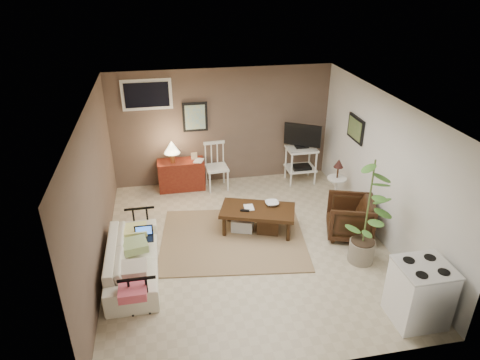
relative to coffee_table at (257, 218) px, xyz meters
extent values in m
plane|color=#C1B293|center=(-0.26, -0.37, -0.26)|extent=(5.00, 5.00, 0.00)
cube|color=black|center=(-0.81, 2.10, 1.19)|extent=(0.50, 0.03, 0.60)
cube|color=black|center=(1.96, 0.68, 1.26)|extent=(0.03, 0.60, 0.45)
cube|color=white|center=(-1.71, 2.10, 1.69)|extent=(0.96, 0.03, 0.60)
cube|color=#927955|center=(-0.45, -0.17, -0.25)|extent=(2.63, 2.22, 0.02)
cube|color=#331A0E|center=(0.01, 0.00, 0.15)|extent=(1.39, 1.02, 0.06)
cylinder|color=#331A0E|center=(-0.58, -0.05, -0.07)|extent=(0.07, 0.07, 0.40)
cylinder|color=#331A0E|center=(0.44, -0.40, -0.07)|extent=(0.07, 0.07, 0.40)
cylinder|color=#331A0E|center=(-0.43, 0.40, -0.07)|extent=(0.07, 0.07, 0.40)
cylinder|color=#331A0E|center=(0.60, 0.05, -0.07)|extent=(0.07, 0.07, 0.40)
cube|color=black|center=(-0.22, -0.03, 0.20)|extent=(0.16, 0.10, 0.02)
cube|color=#442618|center=(0.19, -0.06, -0.12)|extent=(0.45, 0.41, 0.27)
cube|color=silver|center=(-0.24, 0.08, -0.14)|extent=(0.45, 0.41, 0.23)
imported|color=white|center=(-2.06, -0.77, 0.09)|extent=(0.54, 1.83, 0.72)
cube|color=black|center=(-1.89, -0.51, 0.15)|extent=(0.28, 0.19, 0.01)
cube|color=black|center=(-1.89, -0.41, 0.25)|extent=(0.28, 0.01, 0.18)
cube|color=#3875FF|center=(-1.89, -0.41, 0.25)|extent=(0.24, 0.00, 0.14)
cube|color=maroon|center=(-1.17, 1.86, 0.05)|extent=(0.93, 0.41, 0.62)
cylinder|color=#A5773F|center=(-1.32, 1.82, 0.46)|extent=(0.10, 0.10, 0.21)
cone|color=beige|center=(-1.32, 1.82, 0.69)|extent=(0.31, 0.31, 0.25)
cube|color=tan|center=(-0.89, 1.88, 0.43)|extent=(0.12, 0.02, 0.16)
cube|color=white|center=(-0.45, 1.75, 0.19)|extent=(0.47, 0.47, 0.04)
cylinder|color=white|center=(-0.62, 1.55, -0.05)|extent=(0.04, 0.04, 0.44)
cylinder|color=white|center=(-0.25, 1.58, -0.05)|extent=(0.04, 0.04, 0.44)
cylinder|color=white|center=(-0.65, 1.93, -0.05)|extent=(0.04, 0.04, 0.44)
cylinder|color=white|center=(-0.28, 1.95, -0.05)|extent=(0.04, 0.04, 0.44)
cube|color=white|center=(-0.47, 1.95, 0.67)|extent=(0.44, 0.07, 0.06)
cube|color=white|center=(1.34, 1.73, 0.48)|extent=(0.60, 0.49, 0.04)
cube|color=white|center=(1.34, 1.73, 0.04)|extent=(0.60, 0.49, 0.03)
cylinder|color=white|center=(1.07, 1.52, 0.12)|extent=(0.04, 0.04, 0.77)
cylinder|color=white|center=(1.60, 1.52, 0.12)|extent=(0.04, 0.04, 0.77)
cylinder|color=white|center=(1.07, 1.94, 0.12)|extent=(0.04, 0.04, 0.77)
cylinder|color=white|center=(1.60, 1.94, 0.12)|extent=(0.04, 0.04, 0.77)
cube|color=black|center=(1.34, 1.73, 0.54)|extent=(0.27, 0.15, 0.03)
cube|color=black|center=(1.34, 1.73, 0.79)|extent=(0.68, 0.45, 0.46)
cube|color=#F7AD60|center=(1.34, 1.73, 0.79)|extent=(0.56, 0.35, 0.37)
cube|color=black|center=(1.34, 1.68, 0.06)|extent=(0.38, 0.27, 0.11)
cylinder|color=white|center=(1.68, 0.62, -0.25)|extent=(0.25, 0.25, 0.03)
cylinder|color=white|center=(1.68, 0.62, 0.02)|extent=(0.05, 0.05, 0.54)
cylinder|color=white|center=(1.68, 0.62, 0.30)|extent=(0.36, 0.36, 0.03)
cylinder|color=black|center=(1.68, 0.62, 0.44)|extent=(0.03, 0.03, 0.23)
cone|color=#361916|center=(1.68, 0.62, 0.62)|extent=(0.18, 0.18, 0.16)
imported|color=black|center=(1.52, -0.40, 0.11)|extent=(0.89, 0.92, 0.76)
cylinder|color=gray|center=(1.42, -1.11, -0.09)|extent=(0.40, 0.40, 0.35)
cylinder|color=#4C602D|center=(1.42, -1.11, 0.78)|extent=(0.03, 0.03, 1.37)
cube|color=white|center=(1.57, -2.40, 0.15)|extent=(0.64, 0.59, 0.82)
cube|color=silver|center=(1.57, -2.40, 0.57)|extent=(0.66, 0.61, 0.03)
cylinder|color=black|center=(1.43, -2.55, 0.59)|extent=(0.15, 0.15, 0.01)
cylinder|color=black|center=(1.72, -2.55, 0.59)|extent=(0.15, 0.15, 0.01)
cylinder|color=black|center=(1.43, -2.26, 0.59)|extent=(0.15, 0.15, 0.01)
cylinder|color=black|center=(1.72, -2.26, 0.59)|extent=(0.15, 0.15, 0.01)
imported|color=#331A0E|center=(0.28, 0.09, 0.30)|extent=(0.23, 0.06, 0.23)
imported|color=#331A0E|center=(-0.21, 0.06, 0.29)|extent=(0.16, 0.02, 0.22)
imported|color=#331A0E|center=(-0.89, 1.81, 0.48)|extent=(0.17, 0.09, 0.24)
camera|label=1|loc=(-1.47, -6.12, 3.89)|focal=32.00mm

